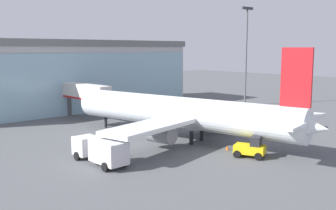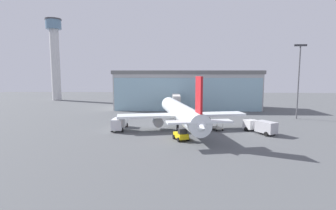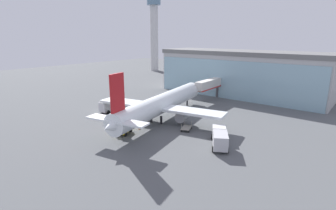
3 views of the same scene
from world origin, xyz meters
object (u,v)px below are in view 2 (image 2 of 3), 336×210
Objects in this scene: control_tower at (55,53)px; catering_truck at (119,123)px; jet_bridge at (176,99)px; pushback_tug at (181,135)px; airplane at (181,113)px; fuel_truck at (261,126)px; apron_light_mast at (299,75)px; safety_cone_nose at (183,134)px; baggage_cart at (217,128)px; safety_cone_wingtip at (124,125)px.

catering_truck is at bearing -54.49° from control_tower.
jet_bridge is 32.69m from pushback_tug.
airplane is 16.79m from fuel_truck.
safety_cone_nose is at bearing -145.39° from apron_light_mast.
jet_bridge is at bearing -8.20° from airplane.
catering_truck reaches higher than pushback_tug.
airplane reaches higher than catering_truck.
baggage_cart is at bearing -146.05° from apron_light_mast.
safety_cone_nose is at bearing -29.90° from pushback_tug.
pushback_tug is at bearing 79.64° from fuel_truck.
catering_truck is 2.29× the size of baggage_cart.
catering_truck and fuel_truck have the same top height.
control_tower reaches higher than apron_light_mast.
safety_cone_nose is at bearing -48.98° from control_tower.
apron_light_mast is 34.97m from airplane.
control_tower is at bearing 52.82° from jet_bridge.
jet_bridge is at bearing -27.26° from catering_truck.
safety_cone_nose is at bearing -178.96° from jet_bridge.
pushback_tug is at bearing 179.87° from jet_bridge.
pushback_tug is at bearing -50.67° from control_tower.
control_tower reaches higher than fuel_truck.
control_tower is 78.34m from catering_truck.
fuel_truck reaches higher than safety_cone_wingtip.
control_tower reaches higher than safety_cone_wingtip.
control_tower reaches higher than baggage_cart.
jet_bridge is 22.11m from airplane.
fuel_truck reaches higher than pushback_tug.
apron_light_mast reaches higher than catering_truck.
control_tower reaches higher than catering_truck.
airplane is 64.85× the size of safety_cone_nose.
catering_truck is 13.37× the size of safety_cone_nose.
pushback_tug is at bearing 116.30° from baggage_cart.
airplane reaches higher than safety_cone_nose.
safety_cone_wingtip is at bearing 57.67° from baggage_cart.
fuel_truck is (17.80, -26.05, -2.92)m from jet_bridge.
airplane is at bearing -8.01° from safety_cone_wingtip.
control_tower is 11.36× the size of baggage_cart.
airplane is (1.63, -22.04, -0.88)m from jet_bridge.
baggage_cart is (7.72, -1.47, -3.00)m from airplane.
safety_cone_nose is at bearing -110.55° from catering_truck.
baggage_cart is (9.34, -23.51, -3.89)m from jet_bridge.
fuel_truck reaches higher than safety_cone_nose.
safety_cone_wingtip is at bearing -52.59° from control_tower.
baggage_cart is 21.11m from safety_cone_wingtip.
apron_light_mast is 35.78× the size of safety_cone_nose.
fuel_truck is (-14.75, -18.17, -10.14)m from apron_light_mast.
safety_cone_nose is at bearing 103.35° from baggage_cart.
catering_truck is (-44.23, -16.21, -10.14)m from apron_light_mast.
baggage_cart is (21.02, 0.58, -0.97)m from catering_truck.
apron_light_mast is at bearing -74.90° from pushback_tug.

